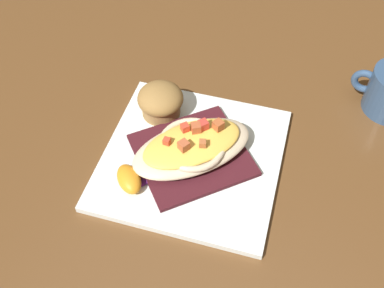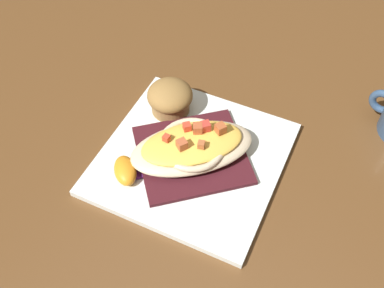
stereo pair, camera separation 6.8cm
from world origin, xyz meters
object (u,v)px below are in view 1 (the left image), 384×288
Objects in this scene: gratin_dish at (192,146)px; muffin at (161,101)px; orange_garnish at (130,179)px; square_plate at (192,158)px.

gratin_dish and muffin have the same top height.
orange_garnish is at bearing -86.60° from muffin.
square_plate is 0.11m from muffin.
muffin is at bearing 137.90° from square_plate.
square_plate is at bearing -109.36° from gratin_dish.
gratin_dish is (0.00, 0.00, 0.03)m from square_plate.
orange_garnish is (0.01, -0.15, -0.02)m from muffin.
orange_garnish is at bearing -132.42° from square_plate.
square_plate is 1.32× the size of gratin_dish.
square_plate is at bearing -42.10° from muffin.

